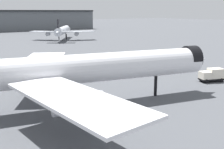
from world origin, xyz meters
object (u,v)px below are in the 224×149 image
Objects in this scene: airliner_far_taxiway at (63,30)px; baggage_tug_wing at (153,67)px; service_truck_front at (212,75)px; airliner_near_gate at (73,70)px.

baggage_tug_wing is at bearing -156.51° from airliner_far_taxiway.
service_truck_front is 16.27m from baggage_tug_wing.
airliner_far_taxiway is at bearing -76.69° from service_truck_front.
airliner_near_gate is 113.79m from airliner_far_taxiway.
baggage_tug_wing is (-14.58, -91.20, -4.19)m from airliner_far_taxiway.
airliner_far_taxiway is at bearing 78.69° from airliner_near_gate.
airliner_near_gate reaches higher than airliner_far_taxiway.
service_truck_front is at bearing 7.61° from airliner_near_gate.
airliner_near_gate is 9.05× the size of service_truck_front.
service_truck_front is (-11.20, -107.11, -3.57)m from airliner_far_taxiway.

